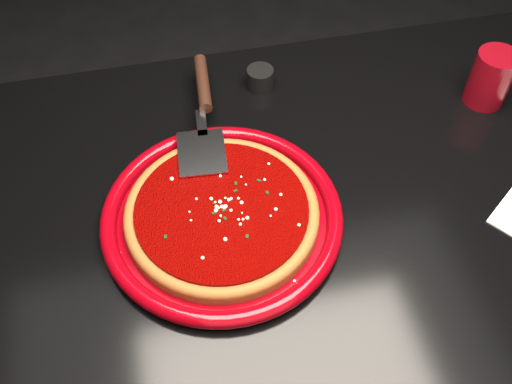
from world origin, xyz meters
The scene contains 11 objects.
floor centered at (0.00, 0.00, -0.01)m, with size 4.00×4.00×0.01m, color black.
table centered at (0.00, 0.00, 0.38)m, with size 1.20×0.80×0.75m, color black.
plate centered at (-0.18, -0.01, 0.76)m, with size 0.37×0.37×0.03m, color #6C0208.
pizza_crust centered at (-0.18, -0.01, 0.77)m, with size 0.30×0.30×0.01m, color brown.
pizza_crust_rim centered at (-0.18, -0.01, 0.78)m, with size 0.30×0.30×0.02m, color brown.
pizza_sauce centered at (-0.18, -0.01, 0.78)m, with size 0.26×0.26×0.01m, color #740201.
parmesan_dusting centered at (-0.18, -0.01, 0.79)m, with size 0.26×0.26×0.01m, color beige, non-canonical shape.
basil_flecks centered at (-0.18, -0.01, 0.79)m, with size 0.23×0.23×0.00m, color black, non-canonical shape.
pizza_server centered at (-0.17, 0.19, 0.80)m, with size 0.09×0.33×0.02m, color silver, non-canonical shape.
cup centered at (0.34, 0.16, 0.80)m, with size 0.07×0.07×0.10m, color maroon.
ramekin centered at (-0.05, 0.29, 0.77)m, with size 0.05×0.05×0.04m, color black.
Camera 1 is at (-0.24, -0.51, 1.48)m, focal length 40.00 mm.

